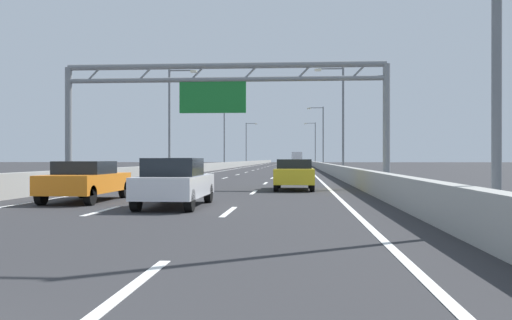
{
  "coord_description": "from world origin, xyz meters",
  "views": [
    {
      "loc": [
        3.7,
        -2.93,
        1.48
      ],
      "look_at": [
        -1.14,
        62.78,
        1.32
      ],
      "focal_mm": 39.32,
      "sensor_mm": 36.0,
      "label": 1
    }
  ],
  "objects_px": {
    "streetlamp_right_mid": "(340,114)",
    "streetlamp_right_distant": "(314,141)",
    "streetlamp_left_far": "(226,134)",
    "box_truck": "(297,158)",
    "white_car": "(175,182)",
    "yellow_car": "(294,174)",
    "streetlamp_right_far": "(322,133)",
    "streetlamp_left_distant": "(247,141)",
    "orange_car": "(86,180)",
    "streetlamp_left_mid": "(172,115)",
    "sign_gantry": "(223,92)",
    "silver_car": "(181,170)"
  },
  "relations": [
    {
      "from": "silver_car",
      "to": "streetlamp_right_mid",
      "type": "bearing_deg",
      "value": 52.61
    },
    {
      "from": "sign_gantry",
      "to": "yellow_car",
      "type": "xyz_separation_m",
      "value": [
        3.63,
        -1.61,
        -4.1
      ]
    },
    {
      "from": "streetlamp_right_far",
      "to": "streetlamp_left_distant",
      "type": "bearing_deg",
      "value": 111.6
    },
    {
      "from": "sign_gantry",
      "to": "silver_car",
      "type": "height_order",
      "value": "sign_gantry"
    },
    {
      "from": "streetlamp_left_far",
      "to": "streetlamp_right_far",
      "type": "distance_m",
      "value": 14.93
    },
    {
      "from": "sign_gantry",
      "to": "streetlamp_left_distant",
      "type": "xyz_separation_m",
      "value": [
        -7.39,
        96.55,
        0.54
      ]
    },
    {
      "from": "yellow_car",
      "to": "streetlamp_right_mid",
      "type": "bearing_deg",
      "value": 80.24
    },
    {
      "from": "orange_car",
      "to": "streetlamp_right_far",
      "type": "bearing_deg",
      "value": 80.75
    },
    {
      "from": "white_car",
      "to": "orange_car",
      "type": "xyz_separation_m",
      "value": [
        -3.58,
        2.02,
        -0.03
      ]
    },
    {
      "from": "yellow_car",
      "to": "orange_car",
      "type": "relative_size",
      "value": 0.93
    },
    {
      "from": "streetlamp_right_far",
      "to": "streetlamp_left_mid",
      "type": "bearing_deg",
      "value": -111.6
    },
    {
      "from": "white_car",
      "to": "streetlamp_left_mid",
      "type": "bearing_deg",
      "value": 102.91
    },
    {
      "from": "white_car",
      "to": "yellow_car",
      "type": "bearing_deg",
      "value": 69.6
    },
    {
      "from": "streetlamp_right_distant",
      "to": "orange_car",
      "type": "xyz_separation_m",
      "value": [
        -11.09,
        -105.81,
        -4.67
      ]
    },
    {
      "from": "streetlamp_left_mid",
      "to": "streetlamp_right_distant",
      "type": "distance_m",
      "value": 76.91
    },
    {
      "from": "sign_gantry",
      "to": "white_car",
      "type": "distance_m",
      "value": 12.0
    },
    {
      "from": "streetlamp_right_far",
      "to": "yellow_car",
      "type": "xyz_separation_m",
      "value": [
        -3.91,
        -60.44,
        -4.64
      ]
    },
    {
      "from": "box_truck",
      "to": "silver_car",
      "type": "bearing_deg",
      "value": -94.42
    },
    {
      "from": "white_car",
      "to": "streetlamp_left_far",
      "type": "bearing_deg",
      "value": 96.05
    },
    {
      "from": "streetlamp_left_far",
      "to": "streetlamp_right_distant",
      "type": "relative_size",
      "value": 1.0
    },
    {
      "from": "streetlamp_right_mid",
      "to": "streetlamp_right_distant",
      "type": "height_order",
      "value": "same"
    },
    {
      "from": "streetlamp_left_mid",
      "to": "silver_car",
      "type": "bearing_deg",
      "value": -75.07
    },
    {
      "from": "streetlamp_right_far",
      "to": "box_truck",
      "type": "xyz_separation_m",
      "value": [
        -3.82,
        41.52,
        -3.77
      ]
    },
    {
      "from": "streetlamp_left_mid",
      "to": "streetlamp_left_distant",
      "type": "xyz_separation_m",
      "value": [
        0.0,
        75.44,
        0.0
      ]
    },
    {
      "from": "streetlamp_right_far",
      "to": "box_truck",
      "type": "height_order",
      "value": "streetlamp_right_far"
    },
    {
      "from": "yellow_car",
      "to": "box_truck",
      "type": "relative_size",
      "value": 0.51
    },
    {
      "from": "streetlamp_left_distant",
      "to": "yellow_car",
      "type": "distance_m",
      "value": 98.88
    },
    {
      "from": "yellow_car",
      "to": "silver_car",
      "type": "relative_size",
      "value": 0.99
    },
    {
      "from": "streetlamp_right_distant",
      "to": "yellow_car",
      "type": "height_order",
      "value": "streetlamp_right_distant"
    },
    {
      "from": "streetlamp_right_mid",
      "to": "white_car",
      "type": "bearing_deg",
      "value": -103.05
    },
    {
      "from": "streetlamp_right_mid",
      "to": "white_car",
      "type": "height_order",
      "value": "streetlamp_right_mid"
    },
    {
      "from": "white_car",
      "to": "box_truck",
      "type": "relative_size",
      "value": 0.53
    },
    {
      "from": "streetlamp_left_mid",
      "to": "orange_car",
      "type": "bearing_deg",
      "value": -82.79
    },
    {
      "from": "box_truck",
      "to": "yellow_car",
      "type": "bearing_deg",
      "value": -90.05
    },
    {
      "from": "sign_gantry",
      "to": "streetlamp_right_distant",
      "type": "xyz_separation_m",
      "value": [
        7.54,
        96.55,
        0.54
      ]
    },
    {
      "from": "streetlamp_right_mid",
      "to": "streetlamp_right_distant",
      "type": "distance_m",
      "value": 75.44
    },
    {
      "from": "streetlamp_left_mid",
      "to": "streetlamp_left_distant",
      "type": "relative_size",
      "value": 1.0
    },
    {
      "from": "sign_gantry",
      "to": "box_truck",
      "type": "height_order",
      "value": "sign_gantry"
    },
    {
      "from": "silver_car",
      "to": "orange_car",
      "type": "distance_m",
      "value": 15.89
    },
    {
      "from": "sign_gantry",
      "to": "white_car",
      "type": "xyz_separation_m",
      "value": [
        0.04,
        -11.28,
        -4.09
      ]
    },
    {
      "from": "streetlamp_left_mid",
      "to": "streetlamp_left_distant",
      "type": "height_order",
      "value": "same"
    },
    {
      "from": "yellow_car",
      "to": "streetlamp_right_distant",
      "type": "bearing_deg",
      "value": 87.72
    },
    {
      "from": "streetlamp_left_far",
      "to": "box_truck",
      "type": "distance_m",
      "value": 43.14
    },
    {
      "from": "streetlamp_right_mid",
      "to": "orange_car",
      "type": "relative_size",
      "value": 2.1
    },
    {
      "from": "streetlamp_left_distant",
      "to": "white_car",
      "type": "relative_size",
      "value": 2.16
    },
    {
      "from": "streetlamp_left_far",
      "to": "silver_car",
      "type": "xyz_separation_m",
      "value": [
        3.86,
        -52.2,
        -4.62
      ]
    },
    {
      "from": "streetlamp_right_mid",
      "to": "box_truck",
      "type": "bearing_deg",
      "value": 92.76
    },
    {
      "from": "streetlamp_left_far",
      "to": "orange_car",
      "type": "bearing_deg",
      "value": -86.77
    },
    {
      "from": "sign_gantry",
      "to": "streetlamp_right_far",
      "type": "bearing_deg",
      "value": 82.69
    },
    {
      "from": "sign_gantry",
      "to": "orange_car",
      "type": "bearing_deg",
      "value": -110.95
    }
  ]
}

